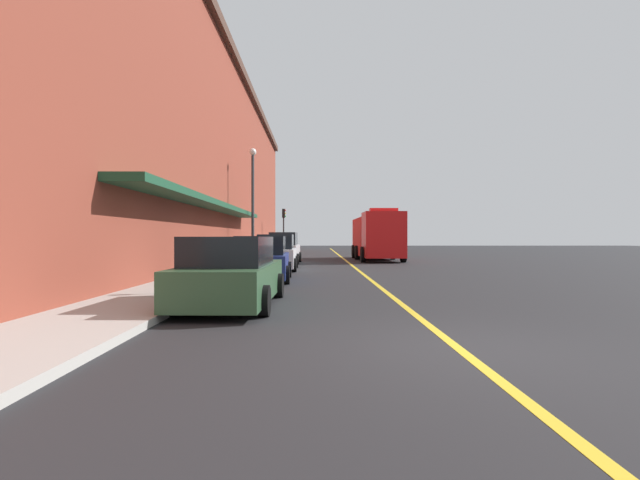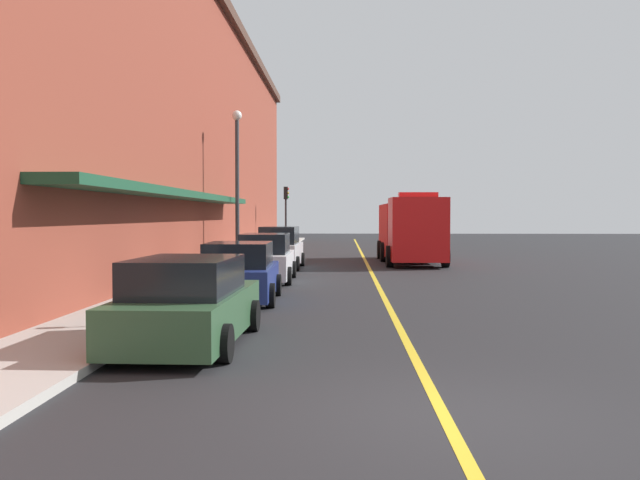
% 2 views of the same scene
% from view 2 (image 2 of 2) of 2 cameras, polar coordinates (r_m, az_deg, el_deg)
% --- Properties ---
extents(ground_plane, '(112.00, 112.00, 0.00)m').
position_cam_2_polar(ground_plane, '(33.20, 3.97, -2.04)').
color(ground_plane, '#232326').
extents(sidewalk_left, '(2.40, 70.00, 0.15)m').
position_cam_2_polar(sidewalk_left, '(33.55, -6.68, -1.88)').
color(sidewalk_left, '#ADA8A0').
rests_on(sidewalk_left, ground).
extents(lane_center_stripe, '(0.16, 70.00, 0.01)m').
position_cam_2_polar(lane_center_stripe, '(33.20, 3.97, -2.04)').
color(lane_center_stripe, gold).
rests_on(lane_center_stripe, ground).
extents(brick_building_left, '(14.03, 64.00, 13.57)m').
position_cam_2_polar(brick_building_left, '(34.76, -19.68, 9.24)').
color(brick_building_left, brown).
rests_on(brick_building_left, ground).
extents(parked_car_0, '(2.21, 4.93, 1.62)m').
position_cam_2_polar(parked_car_0, '(12.71, -10.99, -5.27)').
color(parked_car_0, '#2D5133').
rests_on(parked_car_0, ground).
extents(parked_car_1, '(2.21, 4.32, 1.64)m').
position_cam_2_polar(parked_car_1, '(18.90, -6.75, -2.82)').
color(parked_car_1, navy).
rests_on(parked_car_1, ground).
extents(parked_car_2, '(2.08, 4.61, 1.73)m').
position_cam_2_polar(parked_car_2, '(24.56, -4.58, -1.60)').
color(parked_car_2, silver).
rests_on(parked_car_2, ground).
extents(parked_car_3, '(2.03, 4.62, 1.89)m').
position_cam_2_polar(parked_car_3, '(30.43, -3.38, -0.77)').
color(parked_car_3, silver).
rests_on(parked_car_3, ground).
extents(fire_truck, '(2.95, 8.96, 3.43)m').
position_cam_2_polar(fire_truck, '(34.52, 7.54, 0.82)').
color(fire_truck, red).
rests_on(fire_truck, ground).
extents(parking_meter_0, '(0.14, 0.18, 1.33)m').
position_cam_2_polar(parking_meter_0, '(30.95, -5.80, -0.38)').
color(parking_meter_0, '#4C4C51').
rests_on(parking_meter_0, sidewalk_left).
extents(parking_meter_1, '(0.14, 0.18, 1.33)m').
position_cam_2_polar(parking_meter_1, '(14.40, -14.86, -3.26)').
color(parking_meter_1, '#4C4C51').
rests_on(parking_meter_1, sidewalk_left).
extents(street_lamp_left, '(0.44, 0.44, 6.94)m').
position_cam_2_polar(street_lamp_left, '(31.00, -6.95, 5.79)').
color(street_lamp_left, '#33383D').
rests_on(street_lamp_left, sidewalk_left).
extents(traffic_light_near, '(0.38, 0.36, 4.30)m').
position_cam_2_polar(traffic_light_near, '(49.27, -2.87, 2.97)').
color(traffic_light_near, '#232326').
rests_on(traffic_light_near, sidewalk_left).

